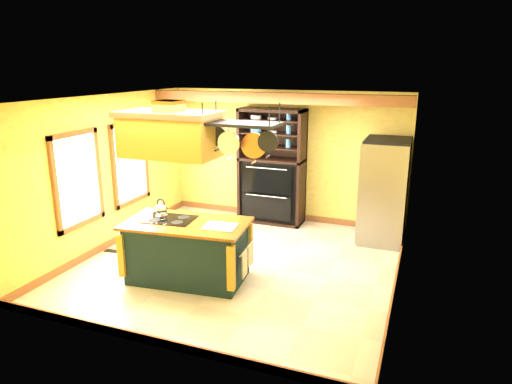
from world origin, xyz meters
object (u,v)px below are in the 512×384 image
Objects in this scene: kitchen_island at (187,250)px; refrigerator at (384,193)px; hutch at (272,179)px; pot_rack at (242,131)px; range_hood at (170,133)px.

refrigerator reaches higher than kitchen_island.
hutch is at bearing 171.36° from refrigerator.
range_hood is at bearing -179.85° from pot_rack.
refrigerator is (2.59, 2.70, 0.45)m from kitchen_island.
kitchen_island is 1.03× the size of refrigerator.
range_hood is 0.61× the size of hutch.
range_hood is 1.11m from pot_rack.
hutch is at bearing 100.89° from pot_rack.
pot_rack reaches higher than hutch.
range_hood reaches higher than kitchen_island.
pot_rack is at bearing 0.15° from range_hood.
kitchen_island is 1.34× the size of range_hood.
kitchen_island is at bearing -96.00° from hutch.
range_hood is 0.77× the size of refrigerator.
kitchen_island is at bearing 0.16° from range_hood.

